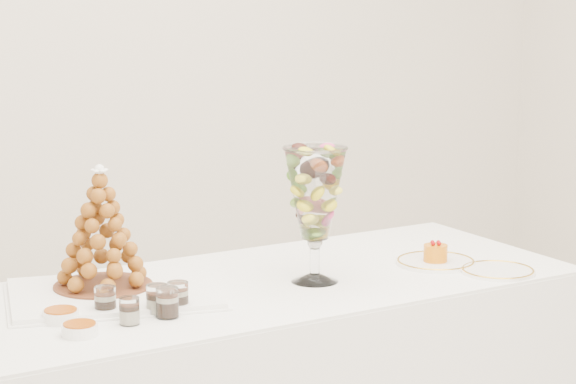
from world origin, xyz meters
TOP-DOWN VIEW (x-y plane):
  - lace_tray at (-0.44, 0.36)m, footprint 0.61×0.51m
  - macaron_vase at (0.11, 0.24)m, footprint 0.17×0.17m
  - cake_plate at (0.53, 0.25)m, footprint 0.24×0.24m
  - spare_plate at (0.63, 0.08)m, footprint 0.21×0.21m
  - verrine_a at (-0.51, 0.21)m, footprint 0.06×0.06m
  - verrine_b at (-0.39, 0.16)m, footprint 0.06×0.06m
  - verrine_c at (-0.33, 0.17)m, footprint 0.06×0.06m
  - verrine_d at (-0.48, 0.11)m, footprint 0.06×0.06m
  - verrine_e at (-0.38, 0.12)m, footprint 0.06×0.06m
  - ramekin_back at (-0.63, 0.21)m, footprint 0.09×0.09m
  - ramekin_front at (-0.62, 0.08)m, footprint 0.09×0.09m
  - croquembouche at (-0.45, 0.41)m, footprint 0.27×0.27m
  - mousse_cake at (0.52, 0.24)m, footprint 0.07×0.07m

SIDE VIEW (x-z plane):
  - spare_plate at x=0.63m, z-range 0.71..0.72m
  - cake_plate at x=0.53m, z-range 0.71..0.72m
  - lace_tray at x=-0.44m, z-range 0.71..0.73m
  - ramekin_front at x=-0.62m, z-range 0.71..0.74m
  - ramekin_back at x=-0.63m, z-range 0.71..0.74m
  - verrine_d at x=-0.48m, z-range 0.71..0.78m
  - mousse_cake at x=0.52m, z-range 0.71..0.78m
  - verrine_a at x=-0.51m, z-range 0.71..0.78m
  - verrine_c at x=-0.33m, z-range 0.71..0.78m
  - verrine_b at x=-0.39m, z-range 0.71..0.79m
  - verrine_e at x=-0.38m, z-range 0.71..0.79m
  - croquembouche at x=-0.45m, z-range 0.72..1.06m
  - macaron_vase at x=0.11m, z-range 0.77..1.15m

